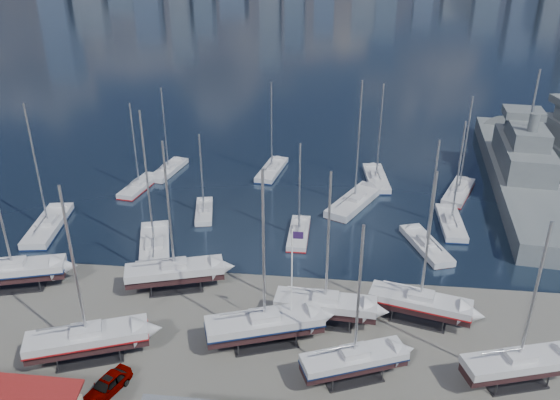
# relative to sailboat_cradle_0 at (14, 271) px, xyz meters

# --- Properties ---
(ground) EXTENTS (1400.00, 1400.00, 0.00)m
(ground) POSITION_rel_sailboat_cradle_0_xyz_m (25.91, -4.81, -2.08)
(ground) COLOR #605E59
(ground) RESTS_ON ground
(water) EXTENTS (1400.00, 600.00, 0.40)m
(water) POSITION_rel_sailboat_cradle_0_xyz_m (25.91, 305.19, -2.23)
(water) COLOR #19293B
(water) RESTS_ON ground
(sailboat_cradle_0) EXTENTS (10.40, 5.63, 16.18)m
(sailboat_cradle_0) POSITION_rel_sailboat_cradle_0_xyz_m (0.00, 0.00, 0.00)
(sailboat_cradle_0) COLOR #2D2D33
(sailboat_cradle_0) RESTS_ON ground
(sailboat_cradle_1) EXTENTS (10.29, 6.21, 16.09)m
(sailboat_cradle_1) POSITION_rel_sailboat_cradle_0_xyz_m (11.96, -9.25, -0.00)
(sailboat_cradle_1) COLOR #2D2D33
(sailboat_cradle_1) RESTS_ON ground
(sailboat_cradle_2) EXTENTS (10.11, 5.55, 15.92)m
(sailboat_cradle_2) POSITION_rel_sailboat_cradle_0_xyz_m (16.25, 1.70, -0.01)
(sailboat_cradle_2) COLOR #2D2D33
(sailboat_cradle_2) RESTS_ON ground
(sailboat_cradle_3) EXTENTS (10.65, 6.14, 16.57)m
(sailboat_cradle_3) POSITION_rel_sailboat_cradle_0_xyz_m (26.43, -5.70, 0.02)
(sailboat_cradle_3) COLOR #2D2D33
(sailboat_cradle_3) RESTS_ON ground
(sailboat_cradle_4) EXTENTS (9.43, 3.24, 15.20)m
(sailboat_cradle_4) POSITION_rel_sailboat_cradle_0_xyz_m (31.56, -2.17, -0.04)
(sailboat_cradle_4) COLOR #2D2D33
(sailboat_cradle_4) RESTS_ON ground
(sailboat_cradle_5) EXTENTS (8.88, 5.47, 14.07)m
(sailboat_cradle_5) POSITION_rel_sailboat_cradle_0_xyz_m (34.10, -9.18, -0.11)
(sailboat_cradle_5) COLOR #2D2D33
(sailboat_cradle_5) RESTS_ON ground
(sailboat_cradle_6) EXTENTS (9.65, 4.91, 15.09)m
(sailboat_cradle_6) POSITION_rel_sailboat_cradle_0_xyz_m (40.23, -0.89, -0.06)
(sailboat_cradle_6) COLOR #2D2D33
(sailboat_cradle_6) RESTS_ON ground
(sailboat_cradle_7) EXTENTS (9.22, 4.97, 14.61)m
(sailboat_cradle_7) POSITION_rel_sailboat_cradle_0_xyz_m (46.96, -8.25, -0.07)
(sailboat_cradle_7) COLOR #2D2D33
(sailboat_cradle_7) RESTS_ON ground
(sailboat_moored_0) EXTENTS (4.91, 11.53, 16.70)m
(sailboat_moored_0) POSITION_rel_sailboat_cradle_0_xyz_m (-3.11, 12.51, -1.77)
(sailboat_moored_0) COLOR black
(sailboat_moored_0) RESTS_ON water
(sailboat_moored_1) EXTENTS (3.75, 9.11, 13.21)m
(sailboat_moored_1) POSITION_rel_sailboat_cradle_0_xyz_m (3.77, 25.84, -1.77)
(sailboat_moored_1) COLOR black
(sailboat_moored_1) RESTS_ON water
(sailboat_moored_2) EXTENTS (4.00, 9.45, 13.83)m
(sailboat_moored_2) POSITION_rel_sailboat_cradle_0_xyz_m (6.14, 32.29, -1.76)
(sailboat_moored_2) COLOR black
(sailboat_moored_2) RESTS_ON water
(sailboat_moored_3) EXTENTS (6.65, 12.14, 17.48)m
(sailboat_moored_3) POSITION_rel_sailboat_cradle_0_xyz_m (11.75, 8.57, -1.77)
(sailboat_moored_3) COLOR black
(sailboat_moored_3) RESTS_ON water
(sailboat_moored_4) EXTENTS (3.64, 7.84, 11.43)m
(sailboat_moored_4) POSITION_rel_sailboat_cradle_0_xyz_m (15.02, 18.84, -1.75)
(sailboat_moored_4) COLOR black
(sailboat_moored_4) RESTS_ON water
(sailboat_moored_5) EXTENTS (4.23, 10.18, 14.77)m
(sailboat_moored_5) POSITION_rel_sailboat_cradle_0_xyz_m (22.04, 34.01, -1.77)
(sailboat_moored_5) COLOR black
(sailboat_moored_5) RESTS_ON water
(sailboat_moored_6) EXTENTS (2.33, 8.27, 12.36)m
(sailboat_moored_6) POSITION_rel_sailboat_cradle_0_xyz_m (27.82, 14.19, -1.77)
(sailboat_moored_6) COLOR black
(sailboat_moored_6) RESTS_ON water
(sailboat_moored_7) EXTENTS (8.13, 11.97, 17.71)m
(sailboat_moored_7) POSITION_rel_sailboat_cradle_0_xyz_m (34.62, 23.78, -1.75)
(sailboat_moored_7) COLOR black
(sailboat_moored_7) RESTS_ON water
(sailboat_moored_8) EXTENTS (3.83, 10.49, 15.34)m
(sailboat_moored_8) POSITION_rel_sailboat_cradle_0_xyz_m (37.89, 32.29, -1.77)
(sailboat_moored_8) COLOR black
(sailboat_moored_8) RESTS_ON water
(sailboat_moored_9) EXTENTS (5.44, 9.53, 13.88)m
(sailboat_moored_9) POSITION_rel_sailboat_cradle_0_xyz_m (42.69, 12.88, -1.76)
(sailboat_moored_9) COLOR black
(sailboat_moored_9) RESTS_ON water
(sailboat_moored_10) EXTENTS (2.75, 9.54, 14.23)m
(sailboat_moored_10) POSITION_rel_sailboat_cradle_0_xyz_m (46.51, 18.91, -1.77)
(sailboat_moored_10) COLOR black
(sailboat_moored_10) RESTS_ON water
(sailboat_moored_11) EXTENTS (6.24, 10.19, 14.75)m
(sailboat_moored_11) POSITION_rel_sailboat_cradle_0_xyz_m (49.20, 28.77, -1.77)
(sailboat_moored_11) COLOR black
(sailboat_moored_11) RESTS_ON water
(naval_ship_east) EXTENTS (13.51, 50.10, 18.46)m
(naval_ship_east) POSITION_rel_sailboat_cradle_0_xyz_m (58.81, 34.40, -0.41)
(naval_ship_east) COLOR #596063
(naval_ship_east) RESTS_ON water
(car_a) EXTENTS (3.18, 4.66, 1.47)m
(car_a) POSITION_rel_sailboat_cradle_0_xyz_m (14.99, -12.83, -1.34)
(car_a) COLOR gray
(car_a) RESTS_ON ground
(flagpole) EXTENTS (0.97, 0.12, 10.93)m
(flagpole) POSITION_rel_sailboat_cradle_0_xyz_m (28.71, -4.47, 4.15)
(flagpole) COLOR white
(flagpole) RESTS_ON ground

